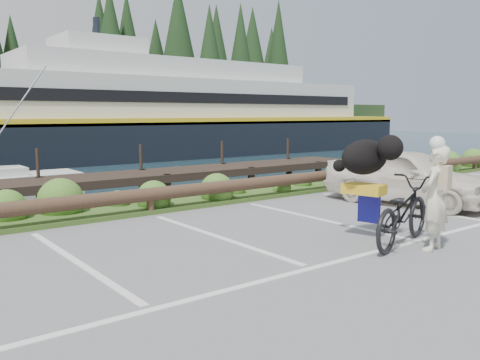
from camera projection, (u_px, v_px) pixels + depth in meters
name	position (u px, v px, depth m)	size (l,w,h in m)	color
ground	(293.00, 262.00, 7.68)	(72.00, 72.00, 0.00)	slate
vegetation_strip	(137.00, 208.00, 11.84)	(34.00, 1.60, 0.10)	#3D5B21
log_rail	(151.00, 214.00, 11.30)	(32.00, 0.30, 0.60)	#443021
bicycle	(402.00, 212.00, 8.61)	(0.77, 2.21, 1.16)	black
cyclist	(434.00, 198.00, 8.26)	(0.63, 0.41, 1.73)	#ECE6C8
dog	(365.00, 157.00, 8.92)	(1.07, 0.53, 0.62)	black
parked_car	(408.00, 176.00, 12.53)	(1.65, 4.10, 1.40)	silver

